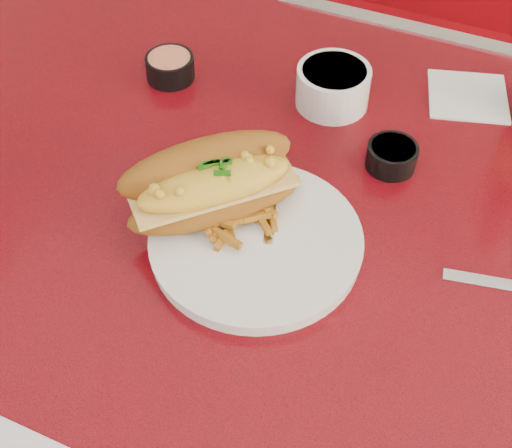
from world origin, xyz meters
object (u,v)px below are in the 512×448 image
at_px(booth_bench_far, 409,109).
at_px(diner_table, 285,271).
at_px(gravy_ramekin, 333,85).
at_px(sauce_cup_right, 392,155).
at_px(dinner_plate, 256,242).
at_px(mac_hoagie, 212,183).
at_px(sauce_cup_left, 170,66).
at_px(fork, 272,189).

bearing_deg(booth_bench_far, diner_table, -90.00).
height_order(booth_bench_far, gravy_ramekin, booth_bench_far).
bearing_deg(gravy_ramekin, diner_table, -86.79).
bearing_deg(sauce_cup_right, dinner_plate, -117.67).
relative_size(dinner_plate, mac_hoagie, 1.26).
xyz_separation_m(gravy_ramekin, sauce_cup_left, (-0.23, -0.04, -0.01)).
relative_size(mac_hoagie, gravy_ramekin, 1.66).
bearing_deg(mac_hoagie, fork, 0.09).
xyz_separation_m(booth_bench_far, mac_hoagie, (-0.06, -0.89, 0.54)).
distance_m(fork, sauce_cup_left, 0.28).
distance_m(mac_hoagie, sauce_cup_left, 0.28).
distance_m(booth_bench_far, sauce_cup_right, 0.88).
distance_m(booth_bench_far, gravy_ramekin, 0.81).
relative_size(booth_bench_far, sauce_cup_right, 15.15).
bearing_deg(mac_hoagie, sauce_cup_right, -0.11).
height_order(mac_hoagie, fork, mac_hoagie).
distance_m(mac_hoagie, sauce_cup_right, 0.24).
bearing_deg(mac_hoagie, booth_bench_far, 40.27).
height_order(booth_bench_far, dinner_plate, booth_bench_far).
bearing_deg(dinner_plate, booth_bench_far, 89.99).
relative_size(booth_bench_far, gravy_ramekin, 9.20).
height_order(dinner_plate, mac_hoagie, mac_hoagie).
bearing_deg(sauce_cup_left, dinner_plate, -45.00).
height_order(diner_table, mac_hoagie, mac_hoagie).
distance_m(diner_table, fork, 0.18).
bearing_deg(mac_hoagie, sauce_cup_left, 83.39).
distance_m(diner_table, sauce_cup_left, 0.33).
bearing_deg(sauce_cup_right, booth_bench_far, 97.90).
relative_size(dinner_plate, sauce_cup_left, 3.80).
distance_m(booth_bench_far, dinner_plate, 1.03).
distance_m(booth_bench_far, fork, 0.97).
xyz_separation_m(booth_bench_far, fork, (-0.01, -0.83, 0.50)).
distance_m(sauce_cup_left, sauce_cup_right, 0.34).
height_order(diner_table, sauce_cup_left, sauce_cup_left).
xyz_separation_m(diner_table, sauce_cup_left, (-0.24, 0.14, 0.18)).
height_order(mac_hoagie, sauce_cup_left, mac_hoagie).
bearing_deg(booth_bench_far, sauce_cup_left, -109.52).
distance_m(mac_hoagie, gravy_ramekin, 0.26).
bearing_deg(diner_table, sauce_cup_right, 42.62).
xyz_separation_m(dinner_plate, sauce_cup_left, (-0.24, 0.24, 0.01)).
xyz_separation_m(diner_table, booth_bench_far, (0.00, 0.81, -0.32)).
xyz_separation_m(dinner_plate, gravy_ramekin, (-0.01, 0.28, 0.02)).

